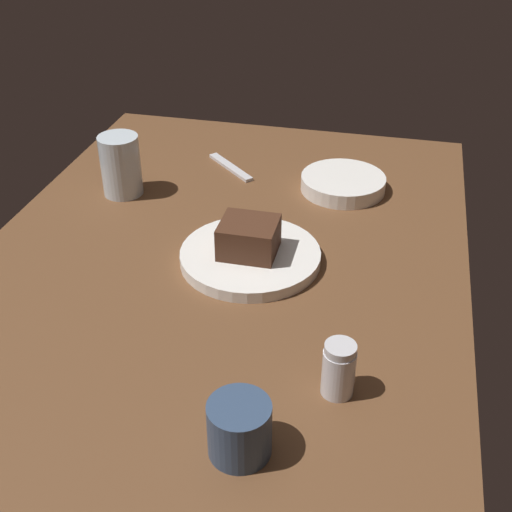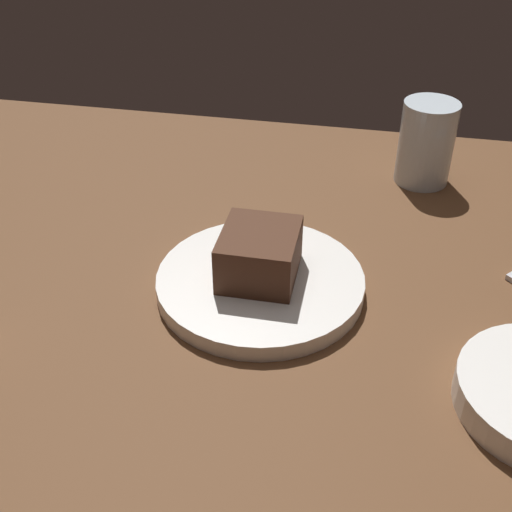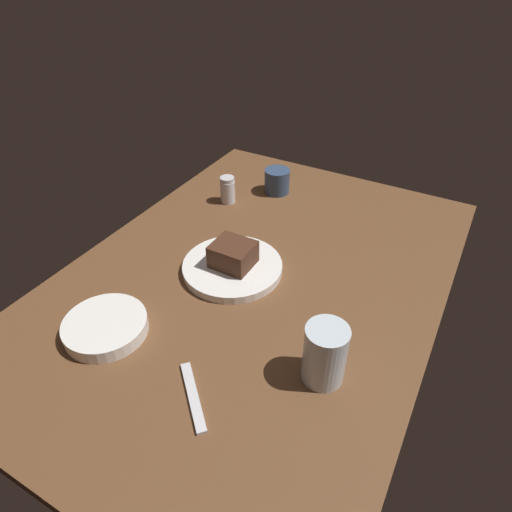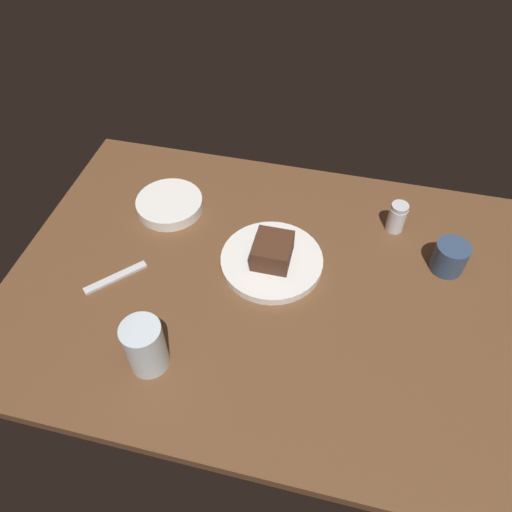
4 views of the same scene
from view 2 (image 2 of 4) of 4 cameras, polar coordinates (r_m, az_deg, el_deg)
name	(u,v)px [view 2 (image 2 of 4)]	position (r cm, az deg, el deg)	size (l,w,h in cm)	color
dining_table	(261,272)	(80.85, 0.48, -1.38)	(120.00, 84.00, 3.00)	brown
dessert_plate	(260,283)	(74.93, 0.38, -2.36)	(24.02, 24.02, 2.03)	white
chocolate_cake_slice	(259,254)	(72.82, 0.31, 0.16)	(9.48, 8.50, 5.71)	#472819
water_glass	(426,143)	(98.14, 14.78, 9.62)	(7.93, 7.93, 12.19)	silver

